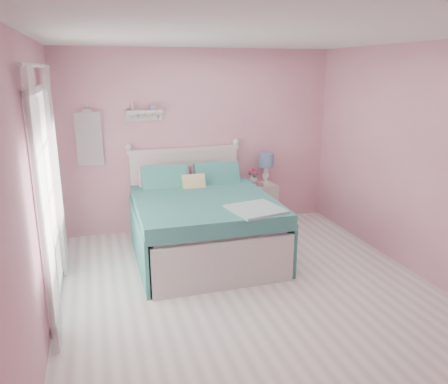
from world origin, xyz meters
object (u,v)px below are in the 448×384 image
vase (253,179)px  teacup (260,183)px  table_lamp (266,162)px  bed (202,223)px  nightstand (260,204)px

vase → teacup: bearing=-82.2°
table_lamp → vase: 0.32m
vase → bed: bearing=-139.6°
vase → table_lamp: bearing=-1.8°
bed → nightstand: (1.12, 0.82, -0.09)m
bed → table_lamp: (1.23, 0.87, 0.55)m
nightstand → teacup: 0.39m
nightstand → table_lamp: (0.11, 0.05, 0.64)m
nightstand → vase: 0.40m
teacup → bed: bearing=-147.0°
nightstand → vase: (-0.09, 0.06, 0.39)m
bed → vase: (1.03, 0.88, 0.30)m
table_lamp → teacup: 0.37m
nightstand → teacup: (-0.06, -0.13, 0.36)m
bed → nightstand: 1.39m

